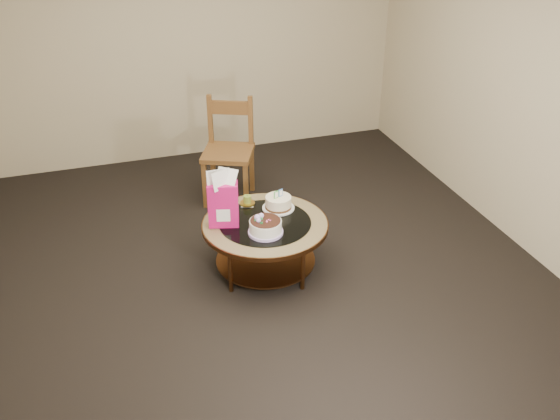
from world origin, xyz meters
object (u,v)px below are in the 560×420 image
object	(u,v)px
cream_cake	(278,203)
decorated_cake	(265,227)
gift_bag	(223,199)
dining_chair	(229,150)
coffee_table	(265,231)

from	to	relation	value
cream_cake	decorated_cake	bearing A→B (deg)	-145.99
cream_cake	gift_bag	world-z (taller)	gift_bag
gift_bag	dining_chair	size ratio (longest dim) A/B	0.46
coffee_table	dining_chair	bearing A→B (deg)	88.57
gift_bag	cream_cake	bearing A→B (deg)	28.08
gift_bag	dining_chair	bearing A→B (deg)	89.97
coffee_table	cream_cake	xyz separation A→B (m)	(0.17, 0.18, 0.13)
coffee_table	gift_bag	distance (m)	0.45
gift_bag	decorated_cake	bearing A→B (deg)	-24.62
decorated_cake	dining_chair	xyz separation A→B (m)	(0.08, 1.50, 0.00)
coffee_table	decorated_cake	bearing A→B (deg)	-105.94
coffee_table	cream_cake	distance (m)	0.28
coffee_table	decorated_cake	distance (m)	0.21
coffee_table	dining_chair	distance (m)	1.34
cream_cake	gift_bag	xyz separation A→B (m)	(-0.49, -0.11, 0.18)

